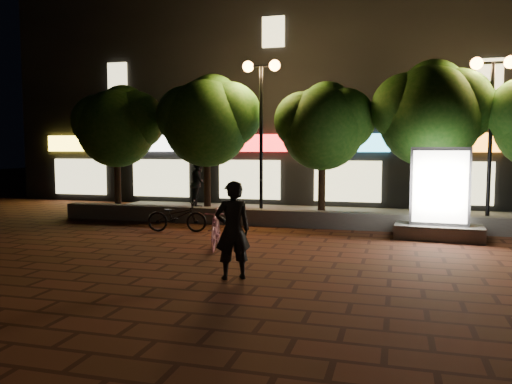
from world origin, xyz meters
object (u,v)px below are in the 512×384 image
(tree_right, at_px, (432,110))
(street_lamp_right, at_px, (492,97))
(ad_kiosk, at_px, (440,202))
(tree_left, at_px, (209,118))
(pedestrian, at_px, (199,183))
(rider, at_px, (233,230))
(scooter_parked, at_px, (177,216))
(tree_far_left, at_px, (119,123))
(tree_mid, at_px, (324,123))
(scooter_pink, at_px, (216,229))
(street_lamp_left, at_px, (261,98))

(tree_right, bearing_deg, street_lamp_right, -9.10)
(street_lamp_right, height_order, ad_kiosk, street_lamp_right)
(tree_left, relative_size, pedestrian, 2.52)
(rider, xyz_separation_m, scooter_parked, (-3.18, 4.58, -0.46))
(tree_left, bearing_deg, tree_far_left, -180.00)
(tree_mid, relative_size, scooter_pink, 2.85)
(ad_kiosk, relative_size, pedestrian, 1.25)
(ad_kiosk, xyz_separation_m, pedestrian, (-8.50, 4.22, 0.07))
(ad_kiosk, bearing_deg, street_lamp_left, 157.99)
(scooter_pink, bearing_deg, tree_mid, 56.96)
(street_lamp_left, height_order, scooter_parked, street_lamp_left)
(rider, bearing_deg, tree_mid, -124.78)
(street_lamp_right, bearing_deg, tree_far_left, 178.79)
(tree_mid, bearing_deg, scooter_parked, -138.71)
(tree_left, bearing_deg, street_lamp_left, -7.70)
(tree_far_left, height_order, tree_left, tree_left)
(street_lamp_right, bearing_deg, street_lamp_left, 180.00)
(scooter_pink, xyz_separation_m, scooter_parked, (-1.90, 1.99, -0.03))
(tree_left, relative_size, scooter_pink, 3.09)
(scooter_pink, distance_m, scooter_parked, 2.75)
(street_lamp_right, bearing_deg, tree_right, 170.90)
(street_lamp_right, relative_size, rider, 2.74)
(street_lamp_left, relative_size, pedestrian, 2.67)
(street_lamp_right, relative_size, ad_kiosk, 2.05)
(scooter_pink, bearing_deg, pedestrian, 100.92)
(scooter_pink, height_order, rider, rider)
(tree_mid, height_order, tree_right, tree_right)
(street_lamp_right, xyz_separation_m, scooter_parked, (-8.70, -3.03, -3.44))
(tree_mid, height_order, street_lamp_right, street_lamp_right)
(tree_left, distance_m, tree_right, 7.30)
(scooter_pink, relative_size, pedestrian, 0.82)
(rider, bearing_deg, tree_right, -146.86)
(tree_right, height_order, street_lamp_left, street_lamp_left)
(street_lamp_right, bearing_deg, scooter_parked, -160.81)
(street_lamp_left, distance_m, ad_kiosk, 6.64)
(tree_right, distance_m, street_lamp_right, 1.70)
(tree_right, xyz_separation_m, pedestrian, (-8.38, 1.75, -2.52))
(scooter_pink, xyz_separation_m, pedestrian, (-3.23, 7.03, 0.57))
(tree_mid, relative_size, scooter_parked, 2.63)
(tree_mid, xyz_separation_m, scooter_parked, (-3.75, -3.29, -2.77))
(pedestrian, bearing_deg, rider, -165.70)
(tree_far_left, distance_m, street_lamp_right, 12.47)
(tree_mid, relative_size, ad_kiosk, 1.85)
(tree_left, bearing_deg, tree_right, 0.00)
(tree_left, xyz_separation_m, pedestrian, (-1.08, 1.75, -2.40))
(street_lamp_right, relative_size, scooter_parked, 2.91)
(tree_far_left, height_order, tree_right, tree_right)
(street_lamp_left, height_order, ad_kiosk, street_lamp_left)
(street_lamp_right, bearing_deg, tree_left, 178.32)
(scooter_pink, relative_size, scooter_parked, 0.92)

